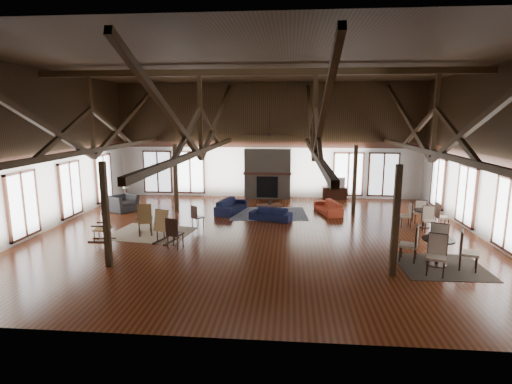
# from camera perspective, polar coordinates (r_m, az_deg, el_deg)

# --- Properties ---
(floor) EXTENTS (16.00, 16.00, 0.00)m
(floor) POSITION_cam_1_polar(r_m,az_deg,el_deg) (14.73, 0.13, -6.09)
(floor) COLOR #5F2B14
(floor) RESTS_ON ground
(ceiling) EXTENTS (16.00, 14.00, 0.02)m
(ceiling) POSITION_cam_1_polar(r_m,az_deg,el_deg) (14.20, 0.14, 17.75)
(ceiling) COLOR black
(ceiling) RESTS_ON wall_back
(wall_back) EXTENTS (16.00, 0.02, 6.00)m
(wall_back) POSITION_cam_1_polar(r_m,az_deg,el_deg) (21.12, 1.74, 7.31)
(wall_back) COLOR silver
(wall_back) RESTS_ON floor
(wall_front) EXTENTS (16.00, 0.02, 6.00)m
(wall_front) POSITION_cam_1_polar(r_m,az_deg,el_deg) (7.26, -4.50, 0.62)
(wall_front) COLOR silver
(wall_front) RESTS_ON floor
(wall_left) EXTENTS (0.02, 14.00, 6.00)m
(wall_left) POSITION_cam_1_polar(r_m,az_deg,el_deg) (16.83, -28.26, 5.15)
(wall_left) COLOR silver
(wall_left) RESTS_ON floor
(wall_right) EXTENTS (0.02, 14.00, 6.00)m
(wall_right) POSITION_cam_1_polar(r_m,az_deg,el_deg) (15.67, 30.83, 4.59)
(wall_right) COLOR silver
(wall_right) RESTS_ON floor
(roof_truss) EXTENTS (15.60, 14.07, 3.14)m
(roof_truss) POSITION_cam_1_polar(r_m,az_deg,el_deg) (14.10, 0.14, 9.77)
(roof_truss) COLOR #2F1F0D
(roof_truss) RESTS_ON wall_back
(post_grid) EXTENTS (8.16, 7.16, 3.05)m
(post_grid) POSITION_cam_1_polar(r_m,az_deg,el_deg) (14.37, 0.13, -0.26)
(post_grid) COLOR #2F1F0D
(post_grid) RESTS_ON floor
(fireplace) EXTENTS (2.50, 0.69, 2.60)m
(fireplace) POSITION_cam_1_polar(r_m,az_deg,el_deg) (20.97, 1.67, 2.58)
(fireplace) COLOR #736758
(fireplace) RESTS_ON floor
(ceiling_fan) EXTENTS (1.60, 1.60, 0.75)m
(ceiling_fan) POSITION_cam_1_polar(r_m,az_deg,el_deg) (13.08, 1.97, 8.39)
(ceiling_fan) COLOR black
(ceiling_fan) RESTS_ON roof_truss
(sofa_navy_front) EXTENTS (1.85, 1.17, 0.50)m
(sofa_navy_front) POSITION_cam_1_polar(r_m,az_deg,el_deg) (16.66, 2.11, -3.21)
(sofa_navy_front) COLOR #131736
(sofa_navy_front) RESTS_ON floor
(sofa_navy_left) EXTENTS (2.17, 1.28, 0.59)m
(sofa_navy_left) POSITION_cam_1_polar(r_m,az_deg,el_deg) (18.04, -3.57, -1.99)
(sofa_navy_left) COLOR #131734
(sofa_navy_left) RESTS_ON floor
(sofa_orange) EXTENTS (1.99, 1.20, 0.54)m
(sofa_orange) POSITION_cam_1_polar(r_m,az_deg,el_deg) (18.12, 10.28, -2.16)
(sofa_orange) COLOR #B73E23
(sofa_orange) RESTS_ON floor
(coffee_table) EXTENTS (1.19, 0.88, 0.41)m
(coffee_table) POSITION_cam_1_polar(r_m,az_deg,el_deg) (17.80, 1.97, -1.96)
(coffee_table) COLOR brown
(coffee_table) RESTS_ON floor
(vase) EXTENTS (0.19, 0.19, 0.20)m
(vase) POSITION_cam_1_polar(r_m,az_deg,el_deg) (17.78, 1.98, -1.46)
(vase) COLOR #B2B2B2
(vase) RESTS_ON coffee_table
(armchair) EXTENTS (1.45, 1.40, 0.73)m
(armchair) POSITION_cam_1_polar(r_m,az_deg,el_deg) (19.24, -18.48, -1.52)
(armchair) COLOR #323234
(armchair) RESTS_ON floor
(side_table_lamp) EXTENTS (0.46, 0.46, 1.19)m
(side_table_lamp) POSITION_cam_1_polar(r_m,az_deg,el_deg) (20.03, -18.00, -0.77)
(side_table_lamp) COLOR black
(side_table_lamp) RESTS_ON floor
(rocking_chair_a) EXTENTS (0.77, 1.00, 1.14)m
(rocking_chair_a) POSITION_cam_1_polar(r_m,az_deg,el_deg) (15.23, -15.61, -3.83)
(rocking_chair_a) COLOR olive
(rocking_chair_a) RESTS_ON floor
(rocking_chair_b) EXTENTS (0.74, 1.02, 1.18)m
(rocking_chair_b) POSITION_cam_1_polar(r_m,az_deg,el_deg) (14.06, -13.07, -4.85)
(rocking_chair_b) COLOR olive
(rocking_chair_b) RESTS_ON floor
(rocking_chair_c) EXTENTS (0.86, 0.50, 1.08)m
(rocking_chair_c) POSITION_cam_1_polar(r_m,az_deg,el_deg) (14.86, -20.89, -4.65)
(rocking_chair_c) COLOR olive
(rocking_chair_c) RESTS_ON floor
(side_chair_a) EXTENTS (0.53, 0.53, 0.89)m
(side_chair_a) POSITION_cam_1_polar(r_m,az_deg,el_deg) (15.65, -8.58, -3.25)
(side_chair_a) COLOR black
(side_chair_a) RESTS_ON floor
(side_chair_b) EXTENTS (0.54, 0.54, 1.05)m
(side_chair_b) POSITION_cam_1_polar(r_m,az_deg,el_deg) (13.30, -11.72, -5.46)
(side_chair_b) COLOR black
(side_chair_b) RESTS_ON floor
(cafe_table_near) EXTENTS (2.15, 2.15, 1.11)m
(cafe_table_near) POSITION_cam_1_polar(r_m,az_deg,el_deg) (12.78, 24.55, -7.16)
(cafe_table_near) COLOR black
(cafe_table_near) RESTS_ON floor
(cafe_table_far) EXTENTS (1.84, 1.84, 0.96)m
(cafe_table_far) POSITION_cam_1_polar(r_m,az_deg,el_deg) (16.90, 22.86, -3.07)
(cafe_table_far) COLOR black
(cafe_table_far) RESTS_ON floor
(cup_near) EXTENTS (0.16, 0.16, 0.10)m
(cup_near) POSITION_cam_1_polar(r_m,az_deg,el_deg) (12.66, 24.56, -5.92)
(cup_near) COLOR #B2B2B2
(cup_near) RESTS_ON cafe_table_near
(cup_far) EXTENTS (0.16, 0.16, 0.10)m
(cup_far) POSITION_cam_1_polar(r_m,az_deg,el_deg) (16.87, 22.97, -2.19)
(cup_far) COLOR #B2B2B2
(cup_far) RESTS_ON cafe_table_far
(tv_console) EXTENTS (1.23, 0.46, 0.62)m
(tv_console) POSITION_cam_1_polar(r_m,az_deg,el_deg) (21.30, 11.15, -0.16)
(tv_console) COLOR black
(tv_console) RESTS_ON floor
(television) EXTENTS (0.94, 0.15, 0.54)m
(television) POSITION_cam_1_polar(r_m,az_deg,el_deg) (21.21, 11.31, 1.37)
(television) COLOR #B2B2B2
(television) RESTS_ON tv_console
(rug_tan) EXTENTS (3.16, 2.64, 0.01)m
(rug_tan) POSITION_cam_1_polar(r_m,az_deg,el_deg) (15.39, -14.79, -5.70)
(rug_tan) COLOR tan
(rug_tan) RESTS_ON floor
(rug_navy) EXTENTS (3.50, 2.74, 0.01)m
(rug_navy) POSITION_cam_1_polar(r_m,az_deg,el_deg) (17.82, 1.80, -3.09)
(rug_navy) COLOR #1B254D
(rug_navy) RESTS_ON floor
(rug_dark) EXTENTS (2.42, 2.21, 0.01)m
(rug_dark) POSITION_cam_1_polar(r_m,az_deg,el_deg) (12.88, 24.94, -9.63)
(rug_dark) COLOR black
(rug_dark) RESTS_ON floor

